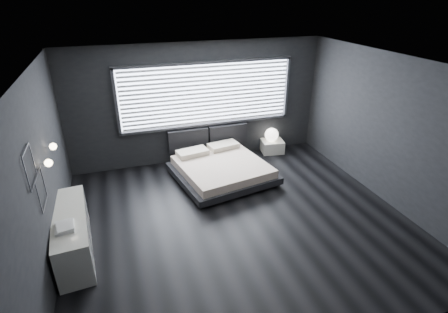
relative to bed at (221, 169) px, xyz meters
name	(u,v)px	position (x,y,z in m)	size (l,w,h in m)	color
room	(240,151)	(-0.18, -1.59, 1.16)	(6.04, 6.00, 2.80)	black
window	(207,95)	(0.02, 1.11, 1.37)	(4.14, 0.09, 1.52)	white
headboard	(208,137)	(0.01, 1.05, 0.33)	(1.96, 0.16, 0.52)	black
sconce_near	(48,163)	(-3.06, -1.54, 1.36)	(0.18, 0.11, 0.11)	silver
sconce_far	(53,146)	(-3.06, -0.94, 1.36)	(0.18, 0.11, 0.11)	silver
wall_art_upper	(30,167)	(-3.16, -2.14, 1.61)	(0.01, 0.48, 0.48)	#47474C
wall_art_lower	(41,190)	(-3.16, -1.89, 1.14)	(0.01, 0.48, 0.48)	#47474C
bed	(221,169)	(0.00, 0.00, 0.00)	(2.26, 2.19, 0.51)	black
nightstand	(272,146)	(1.67, 0.91, -0.08)	(0.54, 0.45, 0.31)	silver
orb_lamp	(272,135)	(1.63, 0.91, 0.25)	(0.34, 0.34, 0.34)	white
dresser	(73,233)	(-2.96, -1.56, 0.12)	(0.64, 1.80, 0.71)	silver
book_stack	(65,227)	(-2.98, -1.91, 0.50)	(0.29, 0.37, 0.07)	silver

